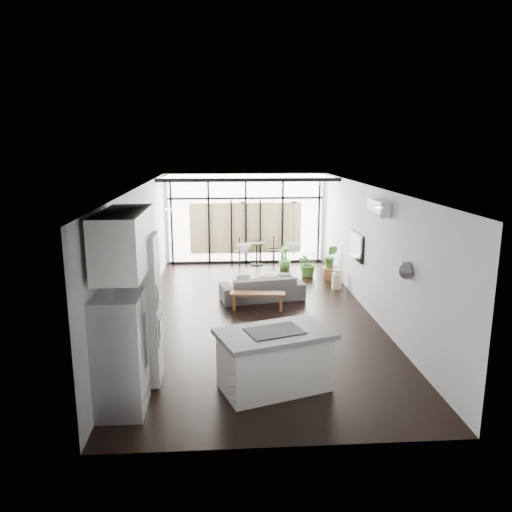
{
  "coord_description": "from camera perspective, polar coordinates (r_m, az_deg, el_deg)",
  "views": [
    {
      "loc": [
        -0.75,
        -10.5,
        3.69
      ],
      "look_at": [
        0.0,
        0.3,
        1.25
      ],
      "focal_mm": 35.0,
      "sensor_mm": 36.0,
      "label": 1
    }
  ],
  "objects": [
    {
      "name": "crate",
      "position": [
        14.05,
        8.49,
        -1.97
      ],
      "size": [
        0.45,
        0.45,
        0.33
      ],
      "primitive_type": "cube",
      "rotation": [
        0.0,
        0.0,
        -0.04
      ],
      "color": "brown",
      "rests_on": "floor"
    },
    {
      "name": "appliance_column",
      "position": [
        7.96,
        -13.2,
        -6.01
      ],
      "size": [
        0.61,
        0.64,
        2.36
      ],
      "primitive_type": "cube",
      "color": "white",
      "rests_on": "floor"
    },
    {
      "name": "floor",
      "position": [
        11.15,
        0.11,
        -6.62
      ],
      "size": [
        5.0,
        10.0,
        0.0
      ],
      "primitive_type": "cube",
      "color": "black",
      "rests_on": "ground"
    },
    {
      "name": "cooktop",
      "position": [
        7.6,
        2.15,
        -8.55
      ],
      "size": [
        0.95,
        0.78,
        0.01
      ],
      "primitive_type": "cube",
      "rotation": [
        0.0,
        0.0,
        0.32
      ],
      "color": "black",
      "rests_on": "island"
    },
    {
      "name": "pendant_right",
      "position": [
        8.1,
        4.26,
        0.78
      ],
      "size": [
        0.26,
        0.26,
        0.18
      ],
      "primitive_type": "cone",
      "color": "white",
      "rests_on": "ceiling"
    },
    {
      "name": "island",
      "position": [
        7.78,
        2.12,
        -11.79
      ],
      "size": [
        1.93,
        1.5,
        0.93
      ],
      "primitive_type": "cube",
      "rotation": [
        0.0,
        0.0,
        0.32
      ],
      "color": "white",
      "rests_on": "floor"
    },
    {
      "name": "console_bench",
      "position": [
        11.38,
        0.18,
        -5.16
      ],
      "size": [
        1.27,
        0.46,
        0.4
      ],
      "primitive_type": "cube",
      "rotation": [
        0.0,
        0.0,
        -0.12
      ],
      "color": "brown",
      "rests_on": "floor"
    },
    {
      "name": "plant_med",
      "position": [
        14.97,
        3.32,
        -0.8
      ],
      "size": [
        0.68,
        0.81,
        0.4
      ],
      "primitive_type": "imported",
      "rotation": [
        0.0,
        0.0,
        -0.48
      ],
      "color": "#3B6E2A",
      "rests_on": "floor"
    },
    {
      "name": "fridge",
      "position": [
        7.28,
        -15.26,
        -10.75
      ],
      "size": [
        0.66,
        0.82,
        1.69
      ],
      "primitive_type": "cube",
      "color": "#A2A3A7",
      "rests_on": "floor"
    },
    {
      "name": "bistro_set",
      "position": [
        15.49,
        0.09,
        0.25
      ],
      "size": [
        1.54,
        0.86,
        0.7
      ],
      "primitive_type": "cube",
      "rotation": [
        0.0,
        0.0,
        0.2
      ],
      "color": "black",
      "rests_on": "floor"
    },
    {
      "name": "sofa",
      "position": [
        12.05,
        0.7,
        -3.19
      ],
      "size": [
        2.07,
        0.92,
        0.78
      ],
      "primitive_type": "imported",
      "rotation": [
        0.0,
        0.0,
        3.32
      ],
      "color": "#4C4C4E",
      "rests_on": "floor"
    },
    {
      "name": "plant_crate",
      "position": [
        13.98,
        8.53,
        -0.75
      ],
      "size": [
        0.55,
        0.73,
        0.29
      ],
      "primitive_type": "imported",
      "rotation": [
        0.0,
        0.0,
        -0.33
      ],
      "color": "#3B6E2A",
      "rests_on": "crate"
    },
    {
      "name": "glazing",
      "position": [
        15.56,
        -1.16,
        4.24
      ],
      "size": [
        5.0,
        0.2,
        2.8
      ],
      "primitive_type": "cube",
      "color": "black",
      "rests_on": "ground"
    },
    {
      "name": "wall_front",
      "position": [
        6.0,
        3.54,
        -9.75
      ],
      "size": [
        5.0,
        0.02,
        2.8
      ],
      "primitive_type": "cube",
      "color": "silver",
      "rests_on": "ground"
    },
    {
      "name": "neighbour_building",
      "position": [
        15.68,
        -1.17,
        3.19
      ],
      "size": [
        3.5,
        0.02,
        1.6
      ],
      "primitive_type": "cube",
      "color": "#CAC384",
      "rests_on": "ground"
    },
    {
      "name": "wall_back",
      "position": [
        15.68,
        -1.19,
        4.3
      ],
      "size": [
        5.0,
        0.02,
        2.8
      ],
      "primitive_type": "cube",
      "color": "silver",
      "rests_on": "ground"
    },
    {
      "name": "milk_can",
      "position": [
        13.13,
        9.21,
        -2.62
      ],
      "size": [
        0.28,
        0.28,
        0.51
      ],
      "primitive_type": "cylinder",
      "rotation": [
        0.0,
        0.0,
        0.1
      ],
      "color": "beige",
      "rests_on": "floor"
    },
    {
      "name": "ceiling",
      "position": [
        10.56,
        0.11,
        7.87
      ],
      "size": [
        5.0,
        10.0,
        0.0
      ],
      "primitive_type": "cube",
      "color": "white",
      "rests_on": "ground"
    },
    {
      "name": "pouf",
      "position": [
        13.03,
        1.46,
        -2.88
      ],
      "size": [
        0.58,
        0.58,
        0.38
      ],
      "primitive_type": "cylinder",
      "rotation": [
        0.0,
        0.0,
        0.27
      ],
      "color": "beige",
      "rests_on": "floor"
    },
    {
      "name": "framed_art",
      "position": [
        10.37,
        -13.44,
        0.44
      ],
      "size": [
        0.04,
        0.7,
        0.9
      ],
      "primitive_type": "cube",
      "color": "black",
      "rests_on": "wall_left"
    },
    {
      "name": "wall_right",
      "position": [
        11.22,
        12.95,
        0.6
      ],
      "size": [
        0.02,
        10.0,
        2.8
      ],
      "primitive_type": "cube",
      "color": "silver",
      "rests_on": "ground"
    },
    {
      "name": "ac_unit",
      "position": [
        10.26,
        13.88,
        5.4
      ],
      "size": [
        0.22,
        0.9,
        0.3
      ],
      "primitive_type": "cube",
      "color": "white",
      "rests_on": "wall_right"
    },
    {
      "name": "wall_left",
      "position": [
        10.89,
        -13.13,
        0.22
      ],
      "size": [
        0.02,
        10.0,
        2.8
      ],
      "primitive_type": "cube",
      "color": "silver",
      "rests_on": "ground"
    },
    {
      "name": "skylight",
      "position": [
        14.54,
        -1.02,
        9.07
      ],
      "size": [
        4.7,
        1.9,
        0.06
      ],
      "primitive_type": "cube",
      "color": "white",
      "rests_on": "ceiling"
    },
    {
      "name": "plant_tall",
      "position": [
        14.24,
        5.99,
        -1.17
      ],
      "size": [
        0.94,
        0.97,
        0.58
      ],
      "primitive_type": "imported",
      "rotation": [
        0.0,
        0.0,
        0.47
      ],
      "color": "#3B6E2A",
      "rests_on": "floor"
    },
    {
      "name": "tv",
      "position": [
        12.17,
        11.4,
        1.13
      ],
      "size": [
        0.05,
        1.1,
        0.65
      ],
      "primitive_type": "cube",
      "color": "black",
      "rests_on": "wall_right"
    },
    {
      "name": "upper_cabinets",
      "position": [
        7.25,
        -14.81,
        1.64
      ],
      "size": [
        0.62,
        1.75,
        0.86
      ],
      "primitive_type": "cube",
      "color": "white",
      "rests_on": "wall_left"
    },
    {
      "name": "pendant_left",
      "position": [
        8.03,
        -1.4,
        0.7
      ],
      "size": [
        0.26,
        0.26,
        0.18
      ],
      "primitive_type": "cone",
      "color": "white",
      "rests_on": "ceiling"
    }
  ]
}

